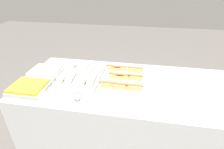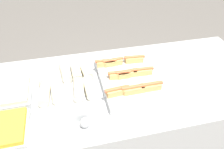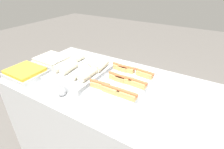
# 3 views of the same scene
# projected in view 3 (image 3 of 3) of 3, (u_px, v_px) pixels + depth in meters

# --- Properties ---
(counter) EXTENTS (1.82, 0.83, 0.95)m
(counter) POSITION_uv_depth(u_px,v_px,m) (125.00, 137.00, 1.44)
(counter) COLOR silver
(counter) RESTS_ON ground_plane
(tray_hotdogs) EXTENTS (0.34, 0.50, 0.10)m
(tray_hotdogs) POSITION_uv_depth(u_px,v_px,m) (123.00, 83.00, 1.21)
(tray_hotdogs) COLOR silver
(tray_hotdogs) RESTS_ON counter
(tray_wraps) EXTENTS (0.34, 0.51, 0.11)m
(tray_wraps) POSITION_uv_depth(u_px,v_px,m) (83.00, 70.00, 1.37)
(tray_wraps) COLOR silver
(tray_wraps) RESTS_ON counter
(tray_side_front) EXTENTS (0.27, 0.23, 0.07)m
(tray_side_front) POSITION_uv_depth(u_px,v_px,m) (26.00, 73.00, 1.33)
(tray_side_front) COLOR silver
(tray_side_front) RESTS_ON counter
(tray_side_back) EXTENTS (0.27, 0.23, 0.07)m
(tray_side_back) POSITION_uv_depth(u_px,v_px,m) (52.00, 61.00, 1.53)
(tray_side_back) COLOR silver
(tray_side_back) RESTS_ON counter
(serving_spoon_near) EXTENTS (0.21, 0.05, 0.05)m
(serving_spoon_near) POSITION_uv_depth(u_px,v_px,m) (61.00, 92.00, 1.14)
(serving_spoon_near) COLOR #B2B5BA
(serving_spoon_near) RESTS_ON counter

